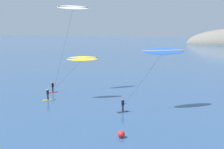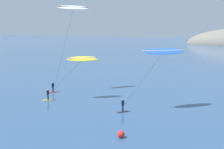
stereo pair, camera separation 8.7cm
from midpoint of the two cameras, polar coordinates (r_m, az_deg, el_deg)
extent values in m
cube|color=#2D2D33|center=(35.51, 2.26, -7.56)|extent=(1.27, 1.41, 0.08)
cylinder|color=#192338|center=(35.39, 2.27, -6.88)|extent=(0.22, 0.22, 0.80)
cube|color=#192338|center=(35.20, 2.28, -5.79)|extent=(0.39, 0.37, 0.60)
sphere|color=#9E7051|center=(35.09, 2.28, -5.13)|extent=(0.22, 0.22, 0.22)
cylinder|color=black|center=(35.34, 2.82, -5.93)|extent=(0.39, 0.44, 0.04)
ellipsoid|color=blue|center=(36.13, 10.51, 4.69)|extent=(5.55, 5.07, 0.89)
cylinder|color=gold|center=(36.12, 10.51, 4.77)|extent=(4.39, 3.78, 0.16)
cylinder|color=#333338|center=(35.51, 6.71, -0.64)|extent=(3.86, 3.30, 6.38)
cube|color=red|center=(47.11, -11.83, -3.50)|extent=(1.39, 1.29, 0.08)
cylinder|color=black|center=(47.02, -11.85, -2.98)|extent=(0.22, 0.22, 0.80)
cube|color=black|center=(46.87, -11.87, -2.14)|extent=(0.38, 0.38, 0.60)
sphere|color=#9E7051|center=(46.79, -11.89, -1.64)|extent=(0.22, 0.22, 0.22)
cylinder|color=black|center=(46.95, -11.45, -2.25)|extent=(0.42, 0.41, 0.04)
ellipsoid|color=white|center=(46.81, -7.80, 13.34)|extent=(4.52, 4.62, 0.84)
cylinder|color=black|center=(46.81, -7.80, 13.40)|extent=(3.56, 3.67, 0.16)
cylinder|color=#333338|center=(46.43, -9.65, 5.47)|extent=(2.37, 2.45, 12.53)
cube|color=yellow|center=(42.10, -12.79, -5.08)|extent=(1.28, 1.40, 0.08)
cylinder|color=black|center=(41.99, -12.81, -4.50)|extent=(0.22, 0.22, 0.80)
cube|color=black|center=(41.83, -12.85, -3.57)|extent=(0.39, 0.36, 0.60)
sphere|color=beige|center=(41.74, -12.87, -3.00)|extent=(0.22, 0.22, 0.22)
cylinder|color=black|center=(41.85, -12.36, -3.71)|extent=(0.35, 0.47, 0.04)
ellipsoid|color=yellow|center=(41.12, -5.91, 3.23)|extent=(4.49, 3.68, 0.75)
cylinder|color=#1432E0|center=(41.12, -5.91, 3.30)|extent=(3.68, 2.65, 0.16)
cylinder|color=#333338|center=(41.35, -9.16, -0.34)|extent=(3.95, 2.79, 4.86)
sphere|color=red|center=(27.51, 1.93, -12.03)|extent=(0.70, 0.70, 0.70)
camera|label=1|loc=(0.04, -89.93, 0.01)|focal=45.00mm
camera|label=2|loc=(0.04, 90.07, -0.01)|focal=45.00mm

